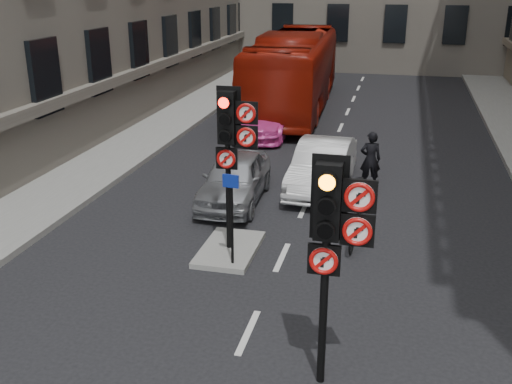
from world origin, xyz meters
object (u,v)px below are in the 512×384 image
at_px(signal_near, 333,227).
at_px(car_white, 322,166).
at_px(signal_far, 231,135).
at_px(car_pink, 266,117).
at_px(car_silver, 235,178).
at_px(bus_red, 294,71).
at_px(motorcycle, 356,226).
at_px(motorcyclist, 370,159).
at_px(info_sign, 232,207).

relative_size(signal_near, car_white, 0.86).
relative_size(signal_far, car_pink, 0.77).
relative_size(car_silver, car_white, 0.92).
bearing_deg(signal_far, car_white, 73.79).
xyz_separation_m(car_silver, bus_red, (-0.57, 11.99, 1.06)).
bearing_deg(car_pink, car_white, -64.48).
height_order(car_pink, motorcycle, car_pink).
bearing_deg(signal_near, car_pink, 106.29).
bearing_deg(motorcycle, car_white, 114.84).
distance_m(signal_near, car_pink, 15.05).
distance_m(bus_red, motorcyclist, 10.76).
bearing_deg(car_pink, bus_red, 85.73).
relative_size(car_white, info_sign, 2.10).
xyz_separation_m(signal_far, car_white, (1.35, 4.65, -2.02)).
distance_m(car_pink, motorcycle, 10.23).
bearing_deg(car_white, signal_far, -104.02).
xyz_separation_m(car_silver, car_pink, (-0.77, 7.24, 0.02)).
relative_size(car_silver, car_pink, 0.83).
xyz_separation_m(car_pink, info_sign, (1.78, -11.07, 0.73)).
bearing_deg(motorcycle, car_pink, 119.88).
relative_size(car_pink, info_sign, 2.34).
height_order(car_white, car_pink, car_white).
relative_size(car_white, car_pink, 0.90).
distance_m(car_white, motorcyclist, 1.41).
distance_m(car_silver, info_sign, 4.03).
height_order(car_white, bus_red, bus_red).
bearing_deg(car_silver, signal_near, -66.69).
bearing_deg(bus_red, car_white, -77.94).
relative_size(motorcycle, motorcyclist, 1.00).
height_order(signal_near, car_silver, signal_near).
height_order(signal_far, info_sign, signal_far).
xyz_separation_m(motorcycle, motorcyclist, (0.04, 4.14, 0.33)).
bearing_deg(signal_far, car_silver, 104.79).
distance_m(motorcycle, info_sign, 3.13).
height_order(car_silver, car_pink, car_pink).
distance_m(car_white, car_pink, 6.39).
relative_size(signal_near, car_silver, 0.93).
relative_size(motorcycle, info_sign, 0.83).
distance_m(car_silver, car_pink, 7.28).
bearing_deg(motorcyclist, car_silver, 18.60).
height_order(signal_far, car_white, signal_far).
height_order(motorcyclist, info_sign, info_sign).
distance_m(signal_near, bus_red, 19.51).
bearing_deg(signal_far, motorcyclist, 62.62).
distance_m(signal_far, car_pink, 10.64).
bearing_deg(motorcycle, signal_near, -84.74).
height_order(signal_near, motorcyclist, signal_near).
height_order(signal_near, car_pink, signal_near).
xyz_separation_m(signal_near, car_silver, (-3.42, 7.09, -1.93)).
xyz_separation_m(car_white, motorcycle, (1.27, -3.64, -0.19)).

